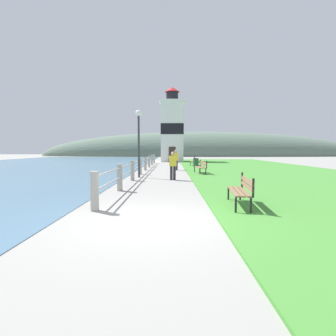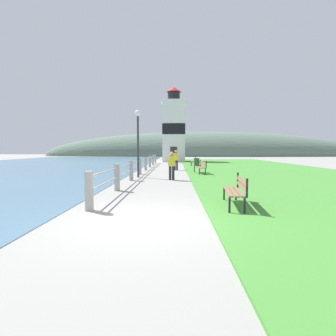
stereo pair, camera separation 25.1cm
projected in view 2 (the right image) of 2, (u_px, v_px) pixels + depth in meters
name	position (u px, v px, depth m)	size (l,w,h in m)	color
ground_plane	(140.00, 221.00, 6.10)	(160.00, 160.00, 0.00)	gray
grass_verge	(262.00, 170.00, 20.59)	(12.00, 44.22, 0.06)	#428433
seawall_railing	(143.00, 164.00, 19.09)	(0.18, 24.24, 1.08)	#A8A399
park_bench_near	(237.00, 189.00, 7.42)	(0.66, 1.82, 0.94)	brown
park_bench_midway	(201.00, 166.00, 17.49)	(0.66, 2.01, 0.94)	brown
park_bench_far	(194.00, 161.00, 25.95)	(0.63, 2.02, 0.94)	brown
lighthouse	(174.00, 129.00, 35.54)	(3.42, 3.42, 10.02)	white
person_strolling	(176.00, 159.00, 20.79)	(0.41, 0.26, 1.60)	#28282D
person_by_railing	(172.00, 165.00, 14.16)	(0.40, 0.25, 1.54)	#28282D
trash_bin	(197.00, 163.00, 24.14)	(0.54, 0.54, 0.84)	#2D5138
lamp_post	(138.00, 131.00, 15.36)	(0.36, 0.36, 3.96)	#333338
distant_hillside	(204.00, 156.00, 65.19)	(80.00, 16.00, 12.00)	#566B5B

